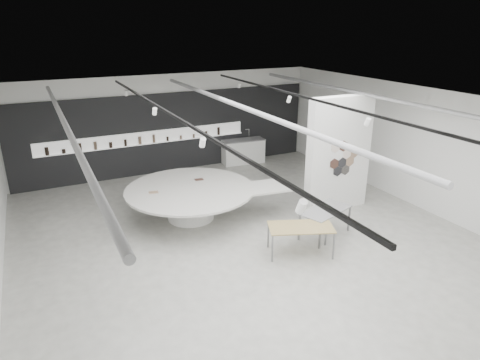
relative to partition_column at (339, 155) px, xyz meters
name	(u,v)px	position (x,y,z in m)	size (l,w,h in m)	color
room	(250,173)	(-3.59, -1.00, 0.27)	(12.02, 14.02, 3.82)	#B2B2A8
back_wall_display	(169,133)	(-3.58, 5.94, -0.26)	(11.80, 0.27, 3.10)	black
partition_column	(339,155)	(0.00, 0.00, 0.00)	(2.20, 0.38, 3.60)	white
display_island	(193,199)	(-4.32, 1.31, -1.16)	(5.15, 4.36, 0.99)	white
sample_table_wood	(301,228)	(-2.60, -1.90, -1.09)	(1.82, 1.36, 0.76)	tan
sample_table_stone	(326,212)	(-1.43, -1.37, -1.08)	(1.69, 1.23, 0.79)	gray
kitchen_counter	(243,151)	(-0.53, 5.52, -1.29)	(1.85, 0.86, 1.41)	white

